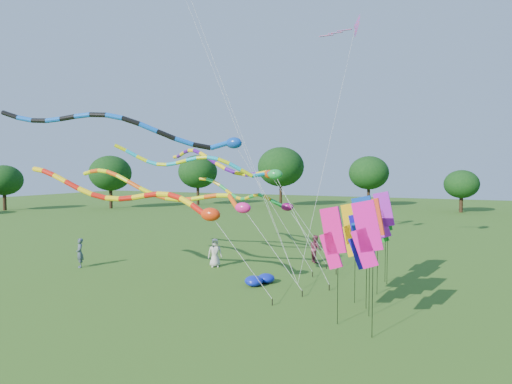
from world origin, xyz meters
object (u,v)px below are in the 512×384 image
at_px(tube_kite_orange, 177,193).
at_px(person_c, 315,249).
at_px(tube_kite_red, 142,198).
at_px(blue_nylon_heap, 260,280).
at_px(person_a, 215,253).
at_px(person_b, 80,253).

height_order(tube_kite_orange, person_c, tube_kite_orange).
height_order(tube_kite_red, person_c, tube_kite_red).
bearing_deg(blue_nylon_heap, person_c, 80.31).
bearing_deg(tube_kite_orange, tube_kite_red, -105.22).
bearing_deg(tube_kite_orange, person_c, 54.69).
bearing_deg(tube_kite_red, blue_nylon_heap, 27.93).
xyz_separation_m(person_a, person_b, (-7.51, -3.58, 0.02)).
bearing_deg(person_b, tube_kite_orange, 39.84).
xyz_separation_m(tube_kite_orange, person_a, (0.48, 3.30, -3.89)).
height_order(person_a, person_c, person_c).
relative_size(tube_kite_red, blue_nylon_heap, 10.38).
bearing_deg(person_c, person_a, 89.50).
bearing_deg(blue_nylon_heap, tube_kite_orange, -171.67).
height_order(tube_kite_red, person_b, tube_kite_red).
bearing_deg(person_a, person_b, 171.72).
distance_m(tube_kite_red, blue_nylon_heap, 7.46).
xyz_separation_m(tube_kite_orange, person_c, (5.79, 7.16, -3.88)).
distance_m(tube_kite_orange, blue_nylon_heap, 6.56).
relative_size(tube_kite_red, person_a, 8.14).
bearing_deg(tube_kite_red, person_b, 165.01).
bearing_deg(person_c, blue_nylon_heap, 133.75).
height_order(tube_kite_red, blue_nylon_heap, tube_kite_red).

